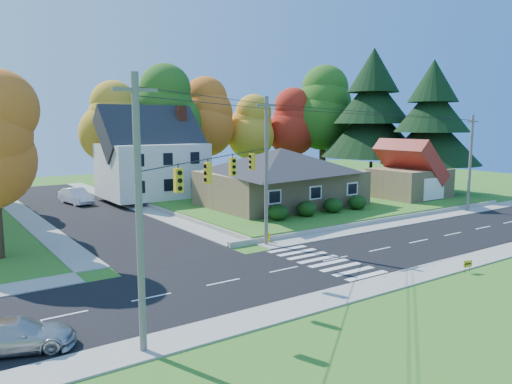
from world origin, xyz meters
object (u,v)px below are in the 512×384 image
ranch_house (281,176)px  silver_sedan (15,335)px  white_car (76,196)px  fire_hydrant (268,238)px

ranch_house → silver_sedan: ranch_house is taller
ranch_house → white_car: ranch_house is taller
silver_sedan → white_car: 34.54m
fire_hydrant → ranch_house: bearing=49.1°
fire_hydrant → silver_sedan: bearing=-154.9°
silver_sedan → white_car: (10.92, 32.77, 0.21)m
ranch_house → fire_hydrant: 14.07m
fire_hydrant → white_car: bearing=104.5°
silver_sedan → fire_hydrant: bearing=-44.9°
ranch_house → silver_sedan: 32.29m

